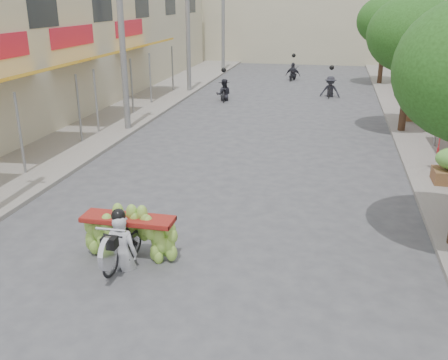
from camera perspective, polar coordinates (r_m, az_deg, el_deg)
ground at (r=8.62m, az=-8.22°, el=-16.34°), size 120.00×120.00×0.00m
sidewalk_left at (r=24.04m, az=-11.68°, el=7.62°), size 4.00×60.00×0.12m
sidewalk_right at (r=22.46m, az=23.33°, el=5.52°), size 4.00×60.00×0.12m
shophouse_row_left at (r=25.19m, az=-23.89°, el=13.71°), size 9.77×40.00×6.00m
far_building at (r=44.55m, az=9.39°, el=17.83°), size 20.00×6.00×7.00m
utility_pole_mid at (r=20.14m, az=-11.66°, el=16.69°), size 0.60×0.24×8.00m
utility_pole_far at (r=28.61m, az=-4.17°, el=17.94°), size 0.60×0.24×8.00m
utility_pole_back at (r=37.33m, az=-0.10°, el=18.49°), size 0.60×0.24×8.00m
street_tree_mid at (r=20.68m, az=20.78°, el=15.25°), size 3.40×3.40×5.25m
street_tree_far at (r=32.59m, az=18.00°, el=16.90°), size 3.40×3.40×5.25m
produce_crate_far at (r=23.15m, az=21.18°, el=7.87°), size 1.20×0.88×1.16m
banana_motorbike at (r=10.20m, az=-11.33°, el=-5.68°), size 2.20×1.76×2.15m
market_umbrella at (r=15.59m, az=24.09°, el=9.06°), size 2.76×2.76×1.93m
pedestrian at (r=23.52m, az=20.98°, el=8.82°), size 1.01×0.79×1.79m
bg_motorbike_a at (r=26.46m, az=-0.03°, el=10.68°), size 0.87×1.65×1.95m
bg_motorbike_b at (r=27.99m, az=12.10°, el=11.01°), size 1.10×1.60×1.95m
bg_motorbike_c at (r=33.56m, az=7.92°, el=12.63°), size 1.05×1.56×1.95m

